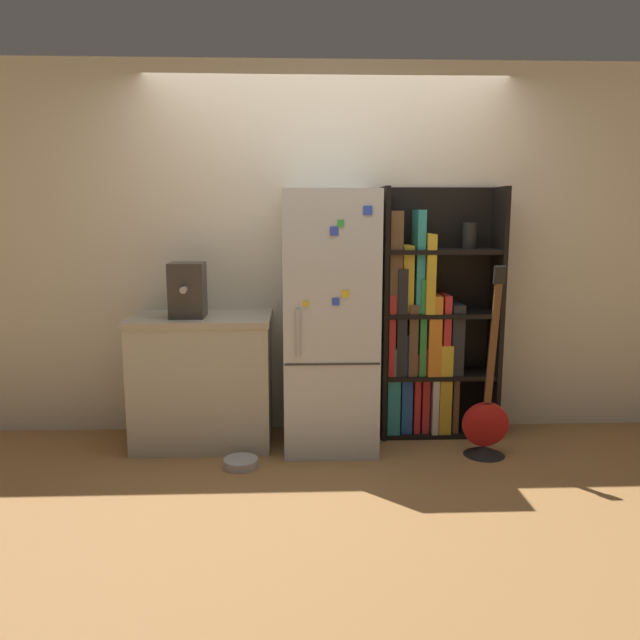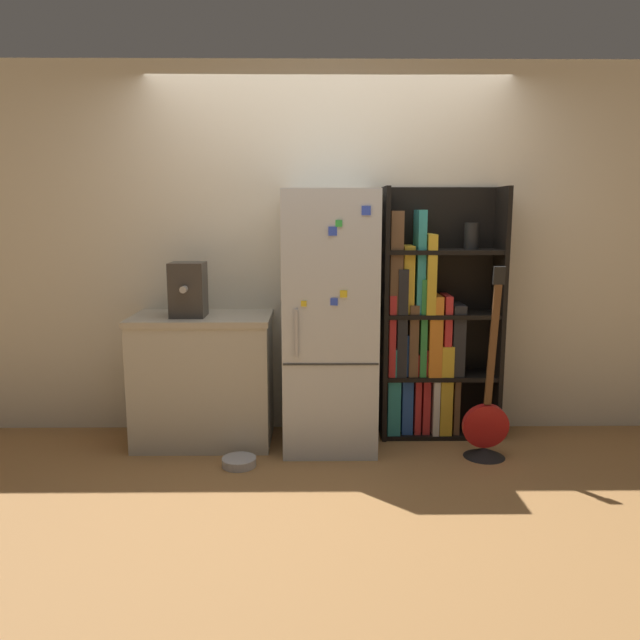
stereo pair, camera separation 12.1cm
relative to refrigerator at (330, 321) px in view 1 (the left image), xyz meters
The scene contains 8 objects.
ground_plane 0.87m from the refrigerator, 89.99° to the right, with size 16.00×16.00×0.00m, color #A87542.
wall_back 0.56m from the refrigerator, 89.99° to the left, with size 8.00×0.05×2.60m.
refrigerator is the anchor object (origin of this frame).
bookshelf 0.73m from the refrigerator, 15.16° to the left, with size 0.83×0.32×1.75m.
kitchen_counter 0.96m from the refrigerator, behind, with size 0.94×0.57×0.89m.
espresso_machine 0.96m from the refrigerator, behind, with size 0.23×0.28×0.36m.
guitar 1.24m from the refrigerator, 14.89° to the right, with size 0.30×0.29×1.26m.
pet_bowl 1.09m from the refrigerator, 145.51° to the right, with size 0.22×0.22×0.05m.
Camera 1 is at (-0.23, -3.99, 1.57)m, focal length 35.00 mm.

